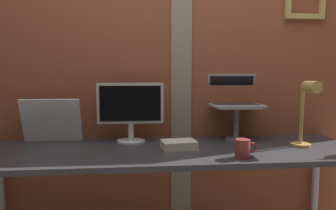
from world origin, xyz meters
name	(u,v)px	position (x,y,z in m)	size (l,w,h in m)	color
brick_wall_back	(180,83)	(0.00, 0.37, 1.16)	(3.16, 0.16, 2.31)	brown
desk	(170,161)	(-0.11, -0.02, 0.71)	(2.29, 0.66, 0.78)	#333338
monitor	(131,107)	(-0.34, 0.19, 1.01)	(0.42, 0.18, 0.38)	silver
laptop_stand	(236,117)	(0.36, 0.19, 0.93)	(0.28, 0.22, 0.23)	gray
laptop	(234,97)	(0.36, 0.26, 1.07)	(0.34, 0.27, 0.22)	#ADB2B7
whiteboard_panel	(51,121)	(-0.85, 0.23, 0.92)	(0.37, 0.02, 0.29)	white
desk_lamp	(307,107)	(0.69, -0.07, 1.03)	(0.12, 0.20, 0.40)	tan
coffee_mug	(243,149)	(0.25, -0.25, 0.83)	(0.12, 0.08, 0.10)	maroon
paper_clutter_stack	(179,145)	(-0.06, -0.02, 0.80)	(0.20, 0.14, 0.05)	silver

